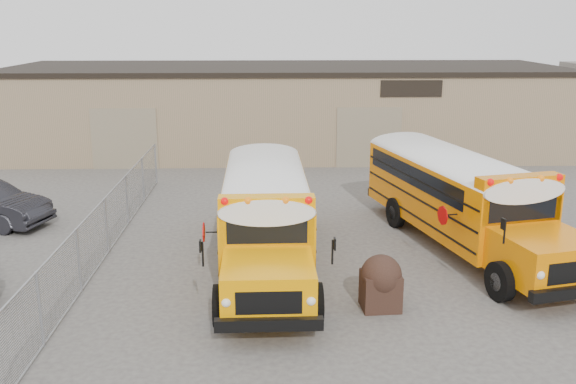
{
  "coord_description": "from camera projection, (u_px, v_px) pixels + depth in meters",
  "views": [
    {
      "loc": [
        -0.9,
        -16.15,
        7.07
      ],
      "look_at": [
        -0.3,
        4.3,
        1.6
      ],
      "focal_mm": 40.0,
      "sensor_mm": 36.0,
      "label": 1
    }
  ],
  "objects": [
    {
      "name": "ground",
      "position": [
        304.0,
        289.0,
        17.45
      ],
      "size": [
        120.0,
        120.0,
        0.0
      ],
      "primitive_type": "plane",
      "color": "#4A4643",
      "rests_on": "ground"
    },
    {
      "name": "warehouse",
      "position": [
        285.0,
        107.0,
        36.14
      ],
      "size": [
        30.2,
        10.2,
        4.67
      ],
      "color": "#8E7357",
      "rests_on": "ground"
    },
    {
      "name": "chainlink_fence",
      "position": [
        106.0,
        226.0,
        19.94
      ],
      "size": [
        0.07,
        18.07,
        1.81
      ],
      "color": "#919399",
      "rests_on": "ground"
    },
    {
      "name": "school_bus_left",
      "position": [
        264.0,
        165.0,
        24.81
      ],
      "size": [
        3.03,
        9.99,
        2.91
      ],
      "color": "#FF9C00",
      "rests_on": "ground"
    },
    {
      "name": "school_bus_right",
      "position": [
        382.0,
        154.0,
        26.46
      ],
      "size": [
        4.89,
        10.66,
        3.03
      ],
      "color": "orange",
      "rests_on": "ground"
    },
    {
      "name": "tarp_bundle",
      "position": [
        381.0,
        281.0,
        16.13
      ],
      "size": [
        1.04,
        1.04,
        1.42
      ],
      "color": "black",
      "rests_on": "ground"
    }
  ]
}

